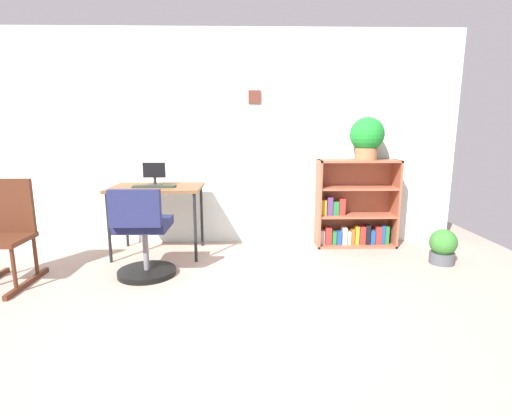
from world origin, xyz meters
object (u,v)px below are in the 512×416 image
object	(u,v)px
monitor	(154,174)
potted_plant_on_shelf	(367,137)
desk	(157,192)
potted_plant_floor	(443,246)
keyboard	(154,186)
bookshelf_low	(354,209)
rocking_chair	(5,232)
office_chair	(143,239)

from	to	relation	value
monitor	potted_plant_on_shelf	bearing A→B (deg)	3.65
desk	potted_plant_floor	bearing A→B (deg)	-7.54
desk	keyboard	bearing A→B (deg)	-94.57
potted_plant_floor	bookshelf_low	bearing A→B (deg)	137.21
monitor	rocking_chair	world-z (taller)	monitor
office_chair	bookshelf_low	size ratio (longest dim) A/B	0.84
desk	office_chair	world-z (taller)	office_chair
rocking_chair	bookshelf_low	size ratio (longest dim) A/B	0.91
desk	monitor	distance (m)	0.20
office_chair	rocking_chair	distance (m)	1.14
bookshelf_low	potted_plant_on_shelf	size ratio (longest dim) A/B	2.13
keyboard	rocking_chair	xyz separation A→B (m)	(-1.10, -0.70, -0.28)
office_chair	bookshelf_low	xyz separation A→B (m)	(2.12, 0.96, 0.06)
office_chair	potted_plant_floor	bearing A→B (deg)	6.11
keyboard	bookshelf_low	bearing A→B (deg)	9.24
potted_plant_floor	office_chair	bearing A→B (deg)	-173.89
office_chair	rocking_chair	xyz separation A→B (m)	(-1.13, -0.09, 0.09)
keyboard	potted_plant_on_shelf	xyz separation A→B (m)	(2.24, 0.30, 0.49)
office_chair	keyboard	bearing A→B (deg)	92.54
office_chair	potted_plant_on_shelf	bearing A→B (deg)	22.34
monitor	potted_plant_on_shelf	size ratio (longest dim) A/B	0.52
monitor	potted_plant_floor	bearing A→B (deg)	-9.04
monitor	potted_plant_floor	size ratio (longest dim) A/B	0.69
keyboard	potted_plant_on_shelf	distance (m)	2.31
potted_plant_floor	monitor	bearing A→B (deg)	170.96
keyboard	monitor	bearing A→B (deg)	101.16
potted_plant_on_shelf	potted_plant_floor	distance (m)	1.36
monitor	bookshelf_low	world-z (taller)	bookshelf_low
desk	rocking_chair	bearing A→B (deg)	-145.32
office_chair	potted_plant_on_shelf	world-z (taller)	potted_plant_on_shelf
monitor	potted_plant_floor	world-z (taller)	monitor
rocking_chair	potted_plant_on_shelf	distance (m)	3.57
desk	bookshelf_low	bearing A→B (deg)	7.47
office_chair	potted_plant_floor	world-z (taller)	office_chair
office_chair	potted_plant_floor	distance (m)	2.86
desk	monitor	bearing A→B (deg)	113.20
keyboard	potted_plant_floor	size ratio (longest dim) A/B	1.24
rocking_chair	bookshelf_low	world-z (taller)	bookshelf_low
desk	office_chair	xyz separation A→B (m)	(0.02, -0.68, -0.31)
desk	keyboard	world-z (taller)	keyboard
potted_plant_on_shelf	desk	bearing A→B (deg)	-174.20
rocking_chair	potted_plant_on_shelf	world-z (taller)	potted_plant_on_shelf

